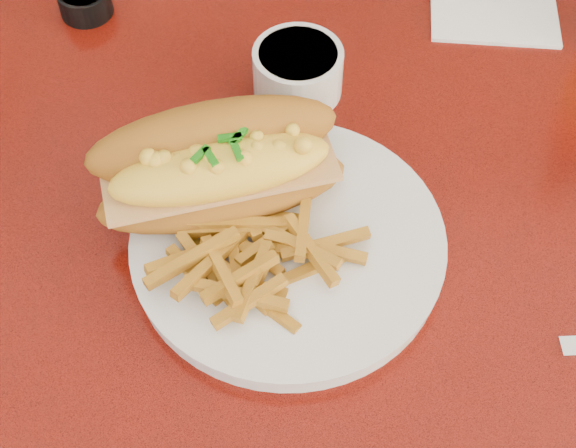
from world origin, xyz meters
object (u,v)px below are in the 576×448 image
(booth_bench_far, at_px, (444,34))
(mac_hoagie, at_px, (218,165))
(diner_table, at_px, (338,282))
(dinner_plate, at_px, (288,244))
(fork, at_px, (364,256))
(sauce_cup_left, at_px, (85,1))
(gravy_ramekin, at_px, (298,70))

(booth_bench_far, relative_size, mac_hoagie, 5.01)
(diner_table, height_order, booth_bench_far, booth_bench_far)
(mac_hoagie, bearing_deg, dinner_plate, -53.05)
(booth_bench_far, bearing_deg, fork, -87.65)
(mac_hoagie, height_order, sauce_cup_left, mac_hoagie)
(fork, xyz_separation_m, sauce_cup_left, (-0.37, 0.23, -0.00))
(dinner_plate, bearing_deg, gravy_ramekin, 105.47)
(booth_bench_far, xyz_separation_m, fork, (0.04, -0.89, 0.50))
(diner_table, xyz_separation_m, dinner_plate, (-0.03, -0.08, 0.17))
(booth_bench_far, relative_size, fork, 9.25)
(gravy_ramekin, bearing_deg, diner_table, -52.92)
(dinner_plate, distance_m, gravy_ramekin, 0.20)
(dinner_plate, relative_size, mac_hoagie, 1.27)
(dinner_plate, xyz_separation_m, gravy_ramekin, (-0.05, 0.19, 0.02))
(fork, xyz_separation_m, gravy_ramekin, (-0.12, 0.19, 0.01))
(fork, bearing_deg, dinner_plate, 97.02)
(mac_hoagie, xyz_separation_m, fork, (0.14, -0.02, -0.04))
(diner_table, xyz_separation_m, gravy_ramekin, (-0.08, 0.11, 0.19))
(dinner_plate, height_order, mac_hoagie, mac_hoagie)
(gravy_ramekin, bearing_deg, dinner_plate, -74.53)
(diner_table, distance_m, mac_hoagie, 0.25)
(booth_bench_far, height_order, mac_hoagie, booth_bench_far)
(gravy_ramekin, bearing_deg, sauce_cup_left, 171.04)
(diner_table, relative_size, mac_hoagie, 5.13)
(booth_bench_far, relative_size, dinner_plate, 3.94)
(diner_table, distance_m, sauce_cup_left, 0.41)
(gravy_ramekin, relative_size, sauce_cup_left, 1.38)
(dinner_plate, relative_size, gravy_ramekin, 3.41)
(booth_bench_far, relative_size, sauce_cup_left, 18.56)
(mac_hoagie, xyz_separation_m, gravy_ramekin, (0.02, 0.16, -0.03))
(mac_hoagie, relative_size, gravy_ramekin, 2.68)
(booth_bench_far, distance_m, fork, 1.02)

